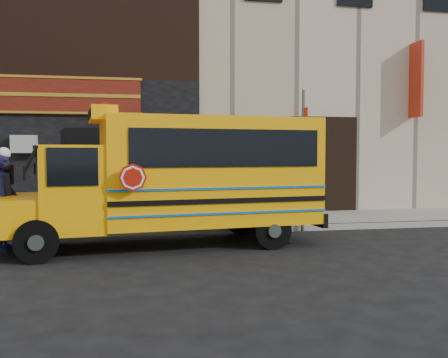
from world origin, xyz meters
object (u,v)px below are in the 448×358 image
school_bus (179,176)px  cyclist (5,204)px  bicycle (3,229)px  sign_pole (303,155)px

school_bus → cyclist: size_ratio=3.63×
cyclist → school_bus: bearing=-91.8°
bicycle → school_bus: bearing=-85.2°
sign_pole → cyclist: sign_pole is taller
bicycle → cyclist: size_ratio=0.82×
school_bus → cyclist: (-3.50, -0.10, -0.53)m
sign_pole → cyclist: 6.97m
school_bus → cyclist: school_bus is taller
sign_pole → school_bus: bearing=-158.8°
sign_pole → bicycle: 7.10m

